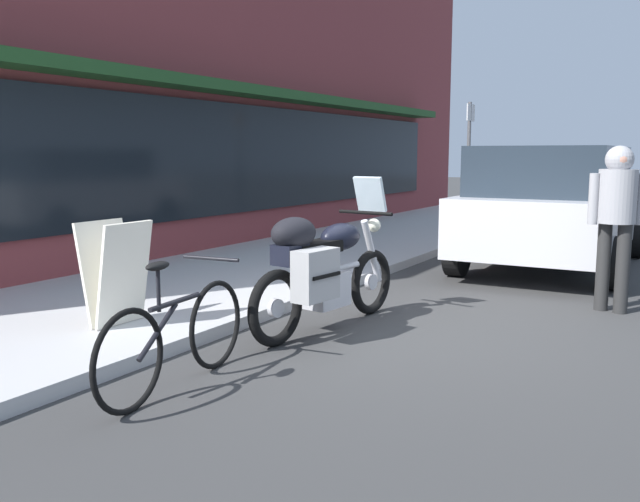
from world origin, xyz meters
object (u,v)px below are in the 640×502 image
(parked_bicycle, at_px, (176,337))
(parked_minivan, at_px, (554,204))
(parking_sign_pole, at_px, (469,156))
(pedestrian_walking, at_px, (617,207))
(sandwich_board_sign, at_px, (115,273))
(touring_motorcycle, at_px, (323,267))

(parked_bicycle, height_order, parked_minivan, parked_minivan)
(parked_bicycle, height_order, parking_sign_pole, parking_sign_pole)
(pedestrian_walking, relative_size, parking_sign_pole, 0.69)
(parked_minivan, bearing_deg, parked_bicycle, 169.38)
(parked_minivan, bearing_deg, sandwich_board_sign, 156.00)
(touring_motorcycle, distance_m, pedestrian_walking, 3.16)
(touring_motorcycle, xyz_separation_m, parked_minivan, (4.82, -1.11, 0.31))
(pedestrian_walking, distance_m, sandwich_board_sign, 4.99)
(parked_minivan, height_order, parking_sign_pole, parking_sign_pole)
(touring_motorcycle, height_order, parking_sign_pole, parking_sign_pole)
(parked_bicycle, height_order, pedestrian_walking, pedestrian_walking)
(touring_motorcycle, xyz_separation_m, sandwich_board_sign, (-1.07, 1.51, -0.03))
(pedestrian_walking, height_order, sandwich_board_sign, pedestrian_walking)
(touring_motorcycle, height_order, pedestrian_walking, pedestrian_walking)
(touring_motorcycle, relative_size, parked_bicycle, 1.28)
(parked_minivan, relative_size, sandwich_board_sign, 4.92)
(parked_minivan, relative_size, pedestrian_walking, 2.65)
(pedestrian_walking, bearing_deg, touring_motorcycle, 134.87)
(pedestrian_walking, bearing_deg, sandwich_board_sign, 131.30)
(parked_bicycle, bearing_deg, parked_minivan, -10.62)
(parked_bicycle, distance_m, parked_minivan, 6.79)
(parked_bicycle, relative_size, parked_minivan, 0.37)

